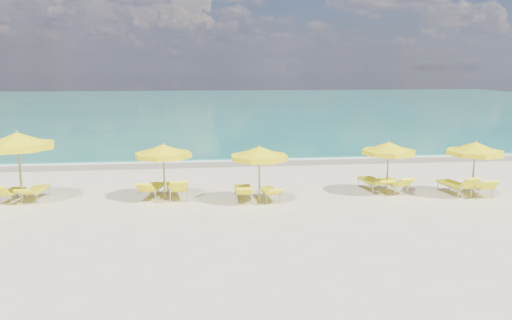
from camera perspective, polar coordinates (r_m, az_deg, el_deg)
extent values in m
plane|color=beige|center=(18.58, 0.54, -4.48)|extent=(120.00, 120.00, 0.00)
cube|color=#136E59|center=(66.02, -4.73, 6.29)|extent=(120.00, 80.00, 0.30)
cube|color=tan|center=(25.76, -1.53, -0.25)|extent=(120.00, 2.60, 0.01)
cube|color=white|center=(26.54, -1.68, 0.07)|extent=(120.00, 1.20, 0.03)
cube|color=white|center=(35.33, -12.70, 2.43)|extent=(14.00, 0.36, 0.05)
cube|color=white|center=(43.31, 7.08, 4.05)|extent=(18.00, 0.30, 0.05)
cylinder|color=#A08650|center=(19.76, -25.39, -0.87)|extent=(0.08, 0.08, 2.51)
cone|color=#FFEE0D|center=(19.60, -25.63, 2.14)|extent=(2.92, 2.92, 0.50)
cylinder|color=#FFEE0D|center=(19.63, -25.57, 1.44)|extent=(2.95, 2.95, 0.20)
sphere|color=#A08650|center=(19.57, -25.69, 2.89)|extent=(0.11, 0.11, 0.11)
cylinder|color=#A08650|center=(18.59, -10.47, -1.43)|extent=(0.06, 0.06, 2.04)
cone|color=#FFEE0D|center=(18.43, -10.56, 1.18)|extent=(2.37, 2.37, 0.41)
cylinder|color=#FFEE0D|center=(18.47, -10.54, 0.57)|extent=(2.40, 2.40, 0.16)
sphere|color=#A08650|center=(18.40, -10.58, 1.82)|extent=(0.09, 0.09, 0.09)
cylinder|color=#A08650|center=(17.81, 0.38, -1.78)|extent=(0.06, 0.06, 2.03)
cone|color=#FFEE0D|center=(17.65, 0.38, 0.93)|extent=(2.70, 2.70, 0.41)
cylinder|color=#FFEE0D|center=(17.68, 0.38, 0.30)|extent=(2.72, 2.72, 0.16)
sphere|color=#A08650|center=(17.61, 0.38, 1.60)|extent=(0.09, 0.09, 0.09)
cylinder|color=#A08650|center=(19.74, 14.81, -0.97)|extent=(0.06, 0.06, 2.00)
cone|color=#FFEE0D|center=(19.59, 14.93, 1.43)|extent=(2.27, 2.27, 0.40)
cylinder|color=#FFEE0D|center=(19.62, 14.90, 0.87)|extent=(2.29, 2.29, 0.16)
sphere|color=#A08650|center=(19.56, 14.95, 2.02)|extent=(0.09, 0.09, 0.09)
cylinder|color=#A08650|center=(20.42, 23.60, -1.05)|extent=(0.06, 0.06, 2.05)
cone|color=#FFEE0D|center=(20.28, 23.78, 1.34)|extent=(2.41, 2.41, 0.41)
cylinder|color=#FFEE0D|center=(20.31, 23.74, 0.78)|extent=(2.44, 2.44, 0.16)
sphere|color=#A08650|center=(20.25, 23.83, 1.92)|extent=(0.09, 0.09, 0.09)
cube|color=#FFF30F|center=(20.39, -26.13, -3.24)|extent=(0.67, 1.24, 0.07)
cube|color=#FFF30F|center=(19.67, -27.19, -3.19)|extent=(0.58, 0.50, 0.45)
cube|color=#FFF30F|center=(20.22, -23.78, -3.10)|extent=(0.70, 1.31, 0.08)
cube|color=#FFF30F|center=(19.41, -24.86, -3.33)|extent=(0.62, 0.63, 0.32)
cube|color=#FFF30F|center=(19.22, -11.70, -3.02)|extent=(0.85, 1.42, 0.08)
cube|color=#FFF30F|center=(18.32, -12.52, -3.11)|extent=(0.69, 0.66, 0.43)
cube|color=#FFF30F|center=(19.01, -9.10, -2.99)|extent=(0.84, 1.51, 0.09)
cube|color=#FFF30F|center=(18.03, -8.80, -2.99)|extent=(0.71, 0.65, 0.50)
cube|color=#FFF30F|center=(18.48, -1.48, -3.36)|extent=(0.63, 1.33, 0.08)
cube|color=#FFF30F|center=(17.55, -1.31, -3.57)|extent=(0.60, 0.59, 0.38)
cube|color=#FFF30F|center=(18.50, 1.49, -3.49)|extent=(0.64, 1.20, 0.07)
cube|color=#FFF30F|center=(17.71, 2.15, -3.69)|extent=(0.57, 0.56, 0.32)
cube|color=#FFF30F|center=(20.36, 13.06, -2.30)|extent=(0.79, 1.42, 0.08)
cube|color=#FFF30F|center=(19.51, 14.39, -2.53)|extent=(0.68, 0.70, 0.32)
cube|color=#FFF30F|center=(20.41, 15.36, -2.43)|extent=(0.75, 1.35, 0.08)
cube|color=#FFF30F|center=(19.64, 16.66, -2.45)|extent=(0.64, 0.61, 0.42)
cube|color=#FFF30F|center=(20.69, 21.63, -2.57)|extent=(0.81, 1.43, 0.08)
cube|color=#FFF30F|center=(19.96, 23.23, -2.46)|extent=(0.68, 0.59, 0.51)
cube|color=#FFF30F|center=(21.03, 24.09, -2.62)|extent=(0.70, 1.31, 0.08)
cube|color=#FFF30F|center=(20.24, 25.09, -2.62)|extent=(0.61, 0.56, 0.44)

